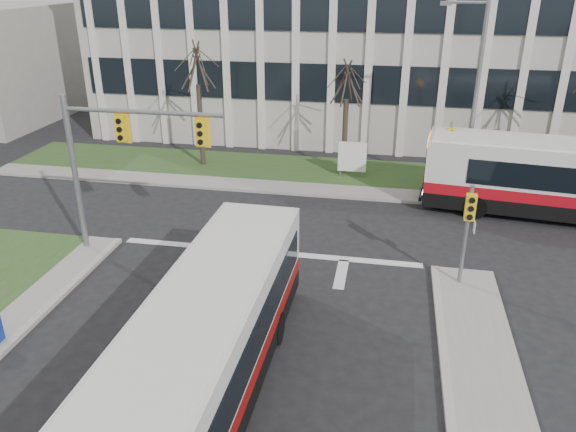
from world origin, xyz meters
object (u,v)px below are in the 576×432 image
Objects in this scene: bus_main at (204,355)px; streetlight at (473,90)px; directory_sign at (352,157)px; bus_cross at (574,183)px.

streetlight is at bearing 65.84° from bus_main.
bus_main is (-2.22, -17.92, 0.42)m from directory_sign.
directory_sign is at bearing 83.78° from bus_main.
bus_main is (-7.75, -16.62, -3.61)m from streetlight.
directory_sign is (-5.53, 1.30, -4.02)m from streetlight.
streetlight reaches higher than bus_main.
streetlight is at bearing -13.23° from directory_sign.
bus_main is at bearing -114.99° from streetlight.
streetlight reaches higher than bus_cross.
bus_main is at bearing -97.05° from directory_sign.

